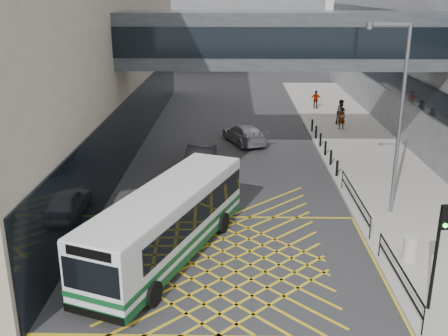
# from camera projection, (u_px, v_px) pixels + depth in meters

# --- Properties ---
(ground) EXTENTS (120.00, 120.00, 0.00)m
(ground) POSITION_uv_depth(u_px,v_px,m) (222.00, 264.00, 20.28)
(ground) COLOR #333335
(building_far) EXTENTS (28.00, 16.00, 18.00)m
(building_far) POSITION_uv_depth(u_px,v_px,m) (218.00, 0.00, 74.29)
(building_far) COLOR slate
(building_far) RESTS_ON ground
(skybridge) EXTENTS (20.00, 4.10, 3.00)m
(skybridge) POSITION_uv_depth(u_px,v_px,m) (281.00, 40.00, 29.20)
(skybridge) COLOR #353A3F
(skybridge) RESTS_ON ground
(pavement) EXTENTS (6.00, 54.00, 0.16)m
(pavement) POSITION_uv_depth(u_px,v_px,m) (364.00, 152.00, 34.29)
(pavement) COLOR #A39E95
(pavement) RESTS_ON ground
(box_junction) EXTENTS (12.00, 9.00, 0.01)m
(box_junction) POSITION_uv_depth(u_px,v_px,m) (222.00, 264.00, 20.27)
(box_junction) COLOR gold
(box_junction) RESTS_ON ground
(bus) EXTENTS (5.74, 10.19, 2.81)m
(bus) POSITION_uv_depth(u_px,v_px,m) (169.00, 221.00, 20.48)
(bus) COLOR silver
(bus) RESTS_ON ground
(car_white) EXTENTS (1.71, 4.12, 1.31)m
(car_white) POSITION_uv_depth(u_px,v_px,m) (129.00, 203.00, 24.52)
(car_white) COLOR silver
(car_white) RESTS_ON ground
(car_dark) EXTENTS (2.01, 4.75, 1.47)m
(car_dark) POSITION_uv_depth(u_px,v_px,m) (201.00, 156.00, 31.25)
(car_dark) COLOR #222328
(car_dark) RESTS_ON ground
(car_silver) EXTENTS (3.47, 4.92, 1.41)m
(car_silver) POSITION_uv_depth(u_px,v_px,m) (244.00, 133.00, 36.37)
(car_silver) COLOR #93959B
(car_silver) RESTS_ON ground
(traffic_light) EXTENTS (0.28, 0.44, 3.75)m
(traffic_light) POSITION_uv_depth(u_px,v_px,m) (439.00, 243.00, 16.31)
(traffic_light) COLOR black
(traffic_light) RESTS_ON pavement
(street_lamp) EXTENTS (1.96, 0.31, 8.64)m
(street_lamp) POSITION_uv_depth(u_px,v_px,m) (397.00, 109.00, 23.22)
(street_lamp) COLOR slate
(street_lamp) RESTS_ON pavement
(litter_bin) EXTENTS (0.55, 0.55, 0.96)m
(litter_bin) POSITION_uv_depth(u_px,v_px,m) (410.00, 249.00, 20.14)
(litter_bin) COLOR #ADA89E
(litter_bin) RESTS_ON pavement
(kerb_railings) EXTENTS (0.05, 12.54, 1.00)m
(kerb_railings) POSITION_uv_depth(u_px,v_px,m) (372.00, 226.00, 21.57)
(kerb_railings) COLOR black
(kerb_railings) RESTS_ON pavement
(bollards) EXTENTS (0.14, 10.14, 0.90)m
(bollards) POSITION_uv_depth(u_px,v_px,m) (323.00, 144.00, 34.18)
(bollards) COLOR black
(bollards) RESTS_ON pavement
(pedestrian_a) EXTENTS (0.74, 0.60, 1.66)m
(pedestrian_a) POSITION_uv_depth(u_px,v_px,m) (341.00, 118.00, 39.50)
(pedestrian_a) COLOR gray
(pedestrian_a) RESTS_ON pavement
(pedestrian_b) EXTENTS (1.05, 0.98, 1.88)m
(pedestrian_b) POSITION_uv_depth(u_px,v_px,m) (341.00, 112.00, 41.07)
(pedestrian_b) COLOR gray
(pedestrian_b) RESTS_ON pavement
(pedestrian_c) EXTENTS (1.04, 0.73, 1.59)m
(pedestrian_c) POSITION_uv_depth(u_px,v_px,m) (316.00, 100.00, 46.44)
(pedestrian_c) COLOR gray
(pedestrian_c) RESTS_ON pavement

